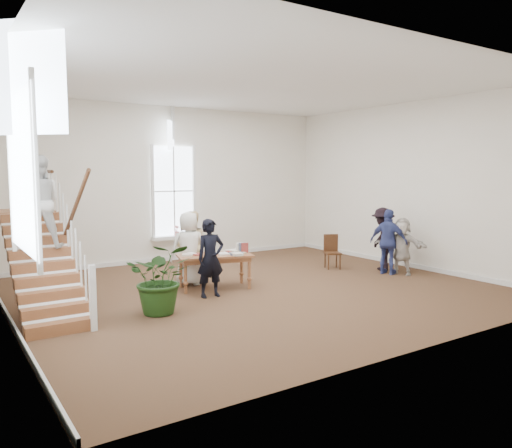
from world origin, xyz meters
TOP-DOWN VIEW (x-y plane):
  - ground at (0.00, 0.00)m, footprint 10.00×10.00m
  - room_shell at (-0.00, 4.39)m, footprint 10.49×10.00m
  - staircase at (-4.34, 0.75)m, footprint 1.10×4.10m
  - library_table at (-0.70, 0.62)m, footprint 1.79×1.22m
  - police_officer at (-1.18, -0.02)m, footprint 0.62×0.43m
  - elderly_woman at (-1.08, 1.23)m, footprint 0.93×0.70m
  - person_yellow at (-0.78, 1.73)m, footprint 0.82×0.64m
  - woman_cluster_a at (3.73, -0.45)m, footprint 0.73×1.06m
  - woman_cluster_b at (4.00, -0.00)m, footprint 1.08×1.25m
  - woman_cluster_c at (4.00, -0.65)m, footprint 0.86×1.42m
  - floor_plant at (-2.52, -0.62)m, footprint 1.52×1.44m
  - side_chair at (3.06, 0.94)m, footprint 0.53×0.53m

SIDE VIEW (x-z plane):
  - ground at x=0.00m, z-range 0.00..0.00m
  - room_shell at x=0.00m, z-range -4.60..5.40m
  - side_chair at x=3.06m, z-range 0.05..0.97m
  - floor_plant at x=-2.52m, z-range 0.00..1.33m
  - library_table at x=-0.70m, z-range 0.27..1.10m
  - woman_cluster_c at x=4.00m, z-range 0.00..1.46m
  - police_officer at x=-1.18m, z-range 0.00..1.64m
  - woman_cluster_a at x=3.73m, z-range 0.00..1.67m
  - person_yellow at x=-0.78m, z-range 0.00..1.67m
  - woman_cluster_b at x=4.00m, z-range 0.00..1.68m
  - elderly_woman at x=-1.08m, z-range 0.00..1.71m
  - staircase at x=-4.34m, z-range 0.16..3.08m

